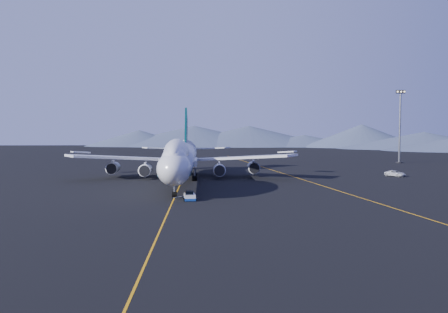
{
  "coord_description": "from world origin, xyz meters",
  "views": [
    {
      "loc": [
        5.94,
        -121.55,
        13.44
      ],
      "look_at": [
        10.61,
        3.85,
        6.0
      ],
      "focal_mm": 40.0,
      "sensor_mm": 36.0,
      "label": 1
    }
  ],
  "objects_px": {
    "boeing_747": "(181,158)",
    "service_van": "(395,173)",
    "pushback_tug": "(190,197)",
    "floodlight_mast": "(400,126)"
  },
  "relations": [
    {
      "from": "boeing_747",
      "to": "service_van",
      "type": "xyz_separation_m",
      "value": [
        57.65,
        11.9,
        -5.04
      ]
    },
    {
      "from": "floodlight_mast",
      "to": "pushback_tug",
      "type": "bearing_deg",
      "value": -129.35
    },
    {
      "from": "boeing_747",
      "to": "pushback_tug",
      "type": "bearing_deg",
      "value": -84.37
    },
    {
      "from": "pushback_tug",
      "to": "floodlight_mast",
      "type": "distance_m",
      "value": 119.3
    },
    {
      "from": "boeing_747",
      "to": "pushback_tug",
      "type": "relative_size",
      "value": 17.1
    },
    {
      "from": "boeing_747",
      "to": "floodlight_mast",
      "type": "height_order",
      "value": "floodlight_mast"
    },
    {
      "from": "boeing_747",
      "to": "floodlight_mast",
      "type": "distance_m",
      "value": 99.64
    },
    {
      "from": "service_van",
      "to": "floodlight_mast",
      "type": "relative_size",
      "value": 0.21
    },
    {
      "from": "boeing_747",
      "to": "pushback_tug",
      "type": "xyz_separation_m",
      "value": [
        3.0,
        -30.43,
        -5.26
      ]
    },
    {
      "from": "service_van",
      "to": "floodlight_mast",
      "type": "bearing_deg",
      "value": 29.75
    }
  ]
}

